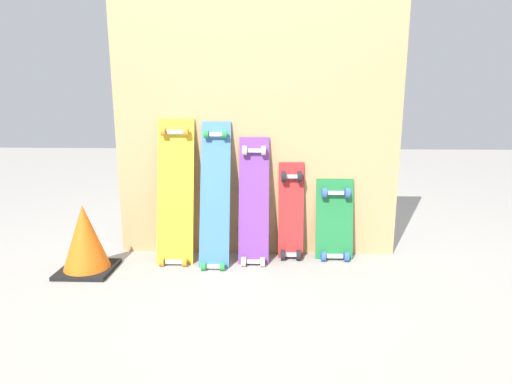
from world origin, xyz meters
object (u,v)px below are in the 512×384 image
(traffic_cone, at_px, (85,239))
(skateboard_blue, at_px, (215,200))
(skateboard_purple, at_px, (254,206))
(skateboard_red, at_px, (291,215))
(skateboard_green, at_px, (335,224))
(skateboard_yellow, at_px, (175,197))

(traffic_cone, bearing_deg, skateboard_blue, 14.45)
(skateboard_blue, distance_m, skateboard_purple, 0.25)
(skateboard_purple, height_order, skateboard_red, skateboard_purple)
(skateboard_red, xyz_separation_m, traffic_cone, (-1.24, -0.29, -0.08))
(skateboard_blue, height_order, skateboard_green, skateboard_blue)
(skateboard_blue, distance_m, skateboard_red, 0.51)
(skateboard_yellow, relative_size, skateboard_blue, 1.01)
(skateboard_purple, relative_size, traffic_cone, 2.06)
(skateboard_blue, xyz_separation_m, traffic_cone, (-0.76, -0.20, -0.20))
(skateboard_purple, bearing_deg, skateboard_blue, -171.35)
(skateboard_blue, xyz_separation_m, skateboard_purple, (0.24, 0.04, -0.05))
(skateboard_yellow, distance_m, skateboard_green, 1.04)
(skateboard_yellow, height_order, skateboard_blue, skateboard_yellow)
(skateboard_purple, distance_m, skateboard_red, 0.26)
(skateboard_purple, distance_m, traffic_cone, 1.04)
(skateboard_yellow, xyz_separation_m, skateboard_blue, (0.26, -0.03, -0.01))
(skateboard_yellow, xyz_separation_m, skateboard_purple, (0.50, 0.00, -0.06))
(skateboard_blue, relative_size, traffic_cone, 2.32)
(skateboard_purple, xyz_separation_m, traffic_cone, (-1.00, -0.23, -0.16))
(skateboard_green, relative_size, traffic_cone, 1.41)
(skateboard_green, bearing_deg, skateboard_red, 179.12)
(skateboard_yellow, bearing_deg, skateboard_green, 3.26)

